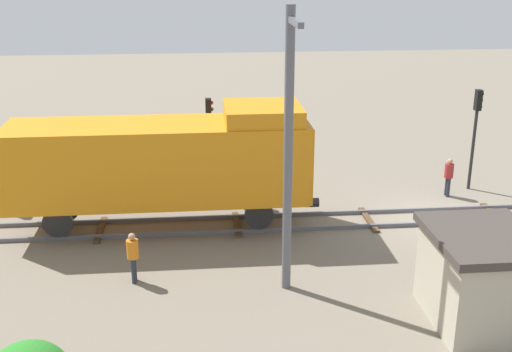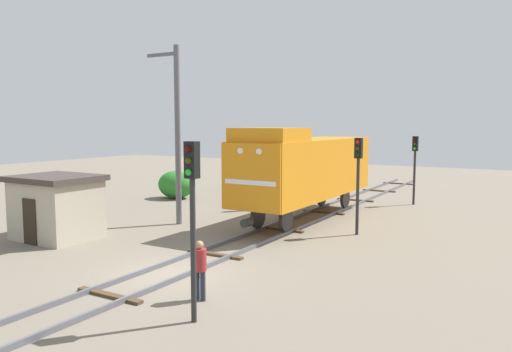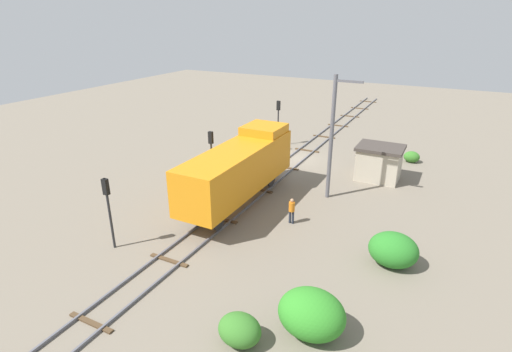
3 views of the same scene
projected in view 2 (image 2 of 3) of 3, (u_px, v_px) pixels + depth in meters
ground_plane at (169, 273)px, 16.50m from camera, size 94.11×94.11×0.00m
railway_track at (169, 271)px, 16.49m from camera, size 2.40×62.74×0.16m
locomotive at (305, 167)px, 25.23m from camera, size 2.90×11.60×4.60m
traffic_signal_near at (192, 198)px, 12.13m from camera, size 0.32×0.34×4.51m
traffic_signal_mid at (358, 168)px, 21.98m from camera, size 0.32×0.34×4.32m
traffic_signal_far at (415, 157)px, 30.33m from camera, size 0.32×0.34×4.19m
worker_near_track at (200, 266)px, 13.89m from camera, size 0.38×0.38×1.70m
worker_by_signal at (244, 194)px, 28.31m from camera, size 0.38×0.38×1.70m
catenary_mast at (177, 131)px, 24.26m from camera, size 1.94×0.28×8.69m
relay_hut at (57, 207)px, 21.42m from camera, size 3.50×2.90×2.74m
bush_near at (292, 180)px, 38.02m from camera, size 1.80×1.47×1.31m
bush_far at (176, 185)px, 33.11m from camera, size 2.54×2.08×1.85m
bush_back at (254, 176)px, 37.66m from camera, size 2.80×2.29×2.04m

